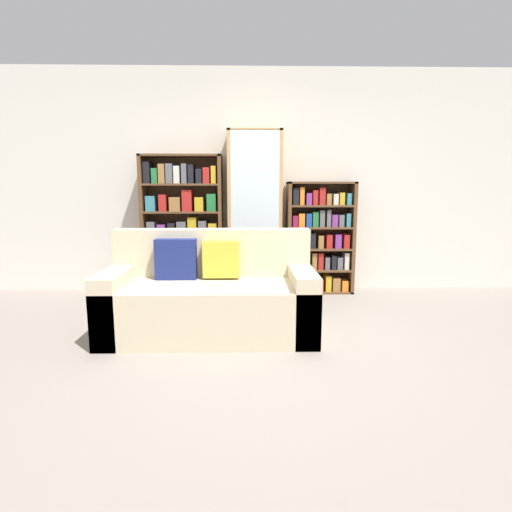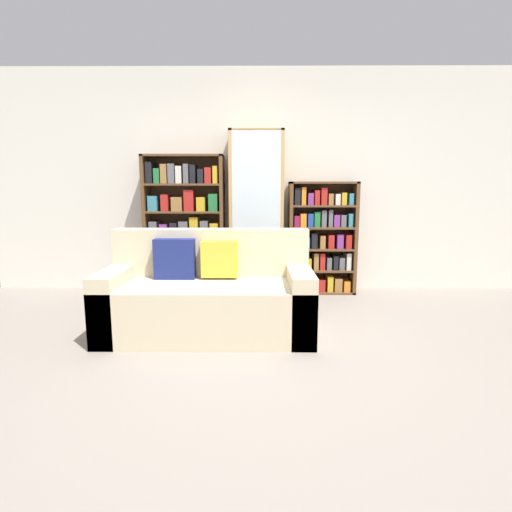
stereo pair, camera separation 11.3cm
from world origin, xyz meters
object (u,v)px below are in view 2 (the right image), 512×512
at_px(wine_bottle, 299,292).
at_px(bookshelf_left, 185,227).
at_px(display_cabinet, 256,214).
at_px(bookshelf_right, 321,240).
at_px(couch, 208,297).

bearing_deg(wine_bottle, bookshelf_left, 157.03).
bearing_deg(display_cabinet, bookshelf_right, 1.23).
xyz_separation_m(bookshelf_left, bookshelf_right, (1.66, 0.00, -0.15)).
distance_m(couch, bookshelf_left, 1.58).
xyz_separation_m(bookshelf_left, display_cabinet, (0.87, -0.02, 0.16)).
distance_m(couch, display_cabinet, 1.61).
relative_size(display_cabinet, wine_bottle, 5.64).
bearing_deg(display_cabinet, wine_bottle, -49.51).
relative_size(bookshelf_left, display_cabinet, 0.86).
bearing_deg(wine_bottle, bookshelf_right, 60.59).
distance_m(couch, bookshelf_right, 1.90).
relative_size(couch, bookshelf_right, 1.33).
xyz_separation_m(couch, display_cabinet, (0.42, 1.41, 0.65)).
xyz_separation_m(display_cabinet, bookshelf_right, (0.79, 0.02, -0.32)).
bearing_deg(display_cabinet, couch, -106.38).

